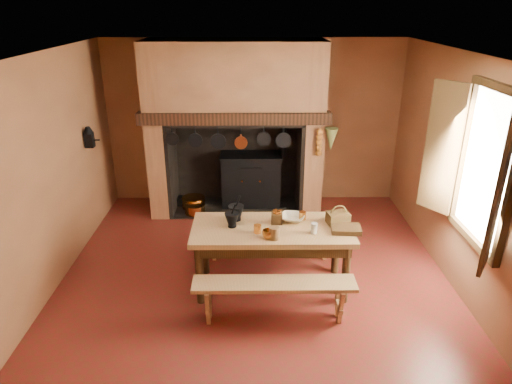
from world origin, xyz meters
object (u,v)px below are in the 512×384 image
(iron_range, at_px, (251,179))
(mixing_bowl, at_px, (293,218))
(work_table, at_px, (272,237))
(bench_front, at_px, (274,292))
(coffee_grinder, at_px, (277,217))
(wicker_basket, at_px, (338,217))

(iron_range, xyz_separation_m, mixing_bowl, (0.51, -2.34, 0.39))
(work_table, xyz_separation_m, mixing_bowl, (0.26, 0.18, 0.17))
(bench_front, height_order, mixing_bowl, mixing_bowl)
(coffee_grinder, bearing_deg, wicker_basket, 1.54)
(mixing_bowl, bearing_deg, coffee_grinder, -161.71)
(iron_range, bearing_deg, bench_front, -85.54)
(iron_range, distance_m, coffee_grinder, 2.46)
(iron_range, height_order, bench_front, iron_range)
(bench_front, xyz_separation_m, wicker_basket, (0.80, 0.76, 0.54))
(coffee_grinder, xyz_separation_m, mixing_bowl, (0.20, 0.07, -0.04))
(iron_range, height_order, coffee_grinder, iron_range)
(iron_range, bearing_deg, wicker_basket, -66.60)
(iron_range, relative_size, work_table, 0.83)
(work_table, relative_size, bench_front, 1.07)
(work_table, distance_m, wicker_basket, 0.83)
(iron_range, relative_size, mixing_bowl, 5.51)
(bench_front, xyz_separation_m, mixing_bowl, (0.26, 0.85, 0.49))
(wicker_basket, bearing_deg, iron_range, 100.49)
(iron_range, height_order, work_table, iron_range)
(wicker_basket, bearing_deg, bench_front, -149.45)
(bench_front, xyz_separation_m, coffee_grinder, (0.06, 0.78, 0.54))
(iron_range, xyz_separation_m, coffee_grinder, (0.31, -2.40, 0.43))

